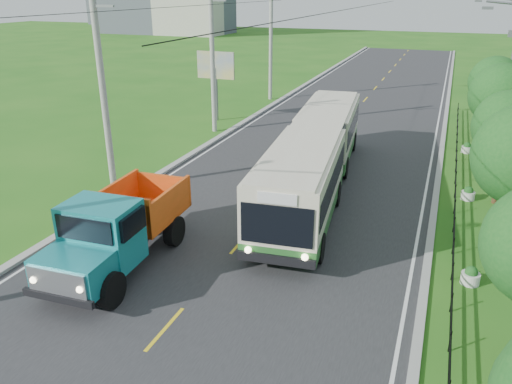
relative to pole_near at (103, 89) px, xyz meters
The scene contains 21 objects.
ground 13.24m from the pole_near, 47.45° to the right, with size 240.00×240.00×0.00m, color #236117.
road 14.67m from the pole_near, 53.09° to the left, with size 14.00×120.00×0.02m, color #28282B.
curb_left 12.14m from the pole_near, 84.48° to the left, with size 0.40×120.00×0.15m, color #9E9E99.
curb_right 19.60m from the pole_near, 35.52° to the left, with size 0.30×120.00×0.10m, color #9E9E99.
edge_line_left 12.22m from the pole_near, 81.66° to the left, with size 0.12×120.00×0.00m, color silver.
edge_line_right 19.21m from the pole_near, 36.41° to the left, with size 0.12×120.00×0.00m, color silver.
centre_dash 13.23m from the pole_near, 47.45° to the right, with size 0.12×2.20×0.00m, color yellow.
railing_right 17.68m from the pole_near, 17.09° to the left, with size 0.04×40.00×0.60m, color black.
pole_near is the anchor object (origin of this frame).
pole_mid 12.00m from the pole_near, 90.00° to the left, with size 3.51×0.32×10.00m.
pole_far 24.00m from the pole_near, 90.00° to the left, with size 3.51×0.32×10.00m.
tree_fourth 18.89m from the pole_near, 15.84° to the left, with size 3.24×3.31×5.40m.
tree_fifth 21.31m from the pole_near, 31.59° to the left, with size 3.48×3.52×5.80m.
tree_back 24.98m from the pole_near, 43.41° to the left, with size 3.30×3.36×5.50m.
streetlight_far 26.80m from the pole_near, 45.14° to the left, with size 3.02×0.20×9.07m.
planter_near 17.79m from the pole_near, 10.09° to the right, with size 0.64×0.64×0.67m.
planter_mid 18.23m from the pole_near, 16.52° to the left, with size 0.64×0.64×0.67m.
planter_far 21.83m from the pole_near, 37.63° to the left, with size 0.64×0.64×0.67m.
billboard_left 15.10m from the pole_near, 94.72° to the left, with size 3.00×0.20×5.20m.
bus 10.65m from the pole_near, 20.07° to the left, with size 4.55×17.57×3.36m.
dump_truck 8.62m from the pole_near, 52.44° to the right, with size 2.95×6.92×2.86m.
Camera 1 is at (6.98, -10.54, 9.51)m, focal length 35.00 mm.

